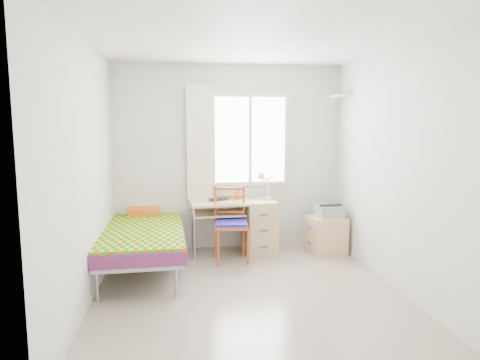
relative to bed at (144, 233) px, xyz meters
name	(u,v)px	position (x,y,z in m)	size (l,w,h in m)	color
floor	(248,293)	(1.15, -1.02, -0.44)	(3.50, 3.50, 0.00)	#BCAD93
ceiling	(249,39)	(1.15, -1.02, 2.16)	(3.50, 3.50, 0.00)	white
wall_back	(229,158)	(1.15, 0.73, 0.86)	(3.20, 3.20, 0.00)	silver
wall_left	(85,174)	(-0.45, -1.02, 0.86)	(3.50, 3.50, 0.00)	silver
wall_right	(396,169)	(2.75, -1.02, 0.86)	(3.50, 3.50, 0.00)	silver
window	(250,140)	(1.45, 0.71, 1.11)	(1.10, 0.04, 1.30)	white
curtain	(199,148)	(0.73, 0.66, 1.01)	(0.35, 0.05, 1.70)	white
floating_shelf	(340,96)	(2.64, 0.38, 1.71)	(0.20, 0.32, 0.03)	white
bed	(144,233)	(0.00, 0.00, 0.00)	(1.02, 2.11, 0.90)	#999BA1
desk	(255,224)	(1.47, 0.43, -0.04)	(1.20, 0.61, 0.73)	tan
chair	(231,219)	(1.11, 0.13, 0.11)	(0.46, 0.46, 0.98)	brown
cabinet	(326,235)	(2.44, 0.23, -0.18)	(0.51, 0.46, 0.51)	tan
printer	(328,210)	(2.47, 0.26, 0.16)	(0.35, 0.40, 0.17)	#919398
laptop	(221,200)	(1.01, 0.48, 0.30)	(0.34, 0.22, 0.03)	black
pen_cup	(238,195)	(1.25, 0.57, 0.34)	(0.09, 0.09, 0.11)	orange
task_lamp	(265,183)	(1.60, 0.36, 0.54)	(0.22, 0.32, 0.40)	white
book	(220,212)	(0.98, 0.41, 0.15)	(0.15, 0.20, 0.02)	gray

